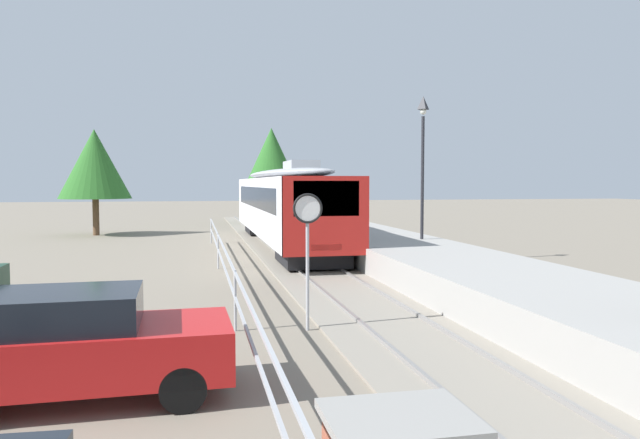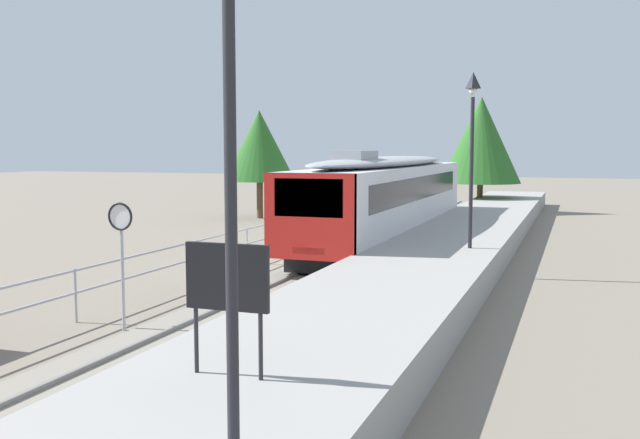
# 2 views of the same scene
# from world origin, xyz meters

# --- Properties ---
(ground_plane) EXTENTS (160.00, 160.00, 0.00)m
(ground_plane) POSITION_xyz_m (-3.00, 22.00, 0.00)
(ground_plane) COLOR slate
(track_rails) EXTENTS (3.20, 60.00, 0.14)m
(track_rails) POSITION_xyz_m (0.00, 22.00, 0.03)
(track_rails) COLOR gray
(track_rails) RESTS_ON ground
(commuter_train) EXTENTS (2.82, 18.39, 3.74)m
(commuter_train) POSITION_xyz_m (0.00, 27.34, 2.14)
(commuter_train) COLOR silver
(commuter_train) RESTS_ON track_rails
(station_platform) EXTENTS (3.90, 60.00, 0.90)m
(station_platform) POSITION_xyz_m (3.25, 22.00, 0.45)
(station_platform) COLOR #999691
(station_platform) RESTS_ON ground
(platform_lamp_near_end) EXTENTS (0.34, 0.34, 5.35)m
(platform_lamp_near_end) POSITION_xyz_m (4.29, 4.81, 4.62)
(platform_lamp_near_end) COLOR #232328
(platform_lamp_near_end) RESTS_ON station_platform
(platform_lamp_mid_platform) EXTENTS (0.34, 0.34, 5.35)m
(platform_lamp_mid_platform) POSITION_xyz_m (4.29, 20.96, 4.62)
(platform_lamp_mid_platform) COLOR #232328
(platform_lamp_mid_platform) RESTS_ON station_platform
(platform_notice_board) EXTENTS (1.20, 0.08, 1.80)m
(platform_notice_board) POSITION_xyz_m (3.02, 7.18, 2.19)
(platform_notice_board) COLOR #232328
(platform_notice_board) RESTS_ON station_platform
(speed_limit_sign) EXTENTS (0.61, 0.10, 2.81)m
(speed_limit_sign) POSITION_xyz_m (-1.85, 11.74, 2.12)
(speed_limit_sign) COLOR #9EA0A5
(speed_limit_sign) RESTS_ON ground
(carpark_fence) EXTENTS (0.06, 36.06, 1.25)m
(carpark_fence) POSITION_xyz_m (-3.30, 12.00, 0.91)
(carpark_fence) COLOR #9EA0A5
(carpark_fence) RESTS_ON ground
(tree_behind_carpark) EXTENTS (4.07, 4.07, 6.12)m
(tree_behind_carpark) POSITION_xyz_m (-9.69, 36.09, 4.11)
(tree_behind_carpark) COLOR brown
(tree_behind_carpark) RESTS_ON ground
(tree_behind_station_far) EXTENTS (4.96, 4.96, 7.15)m
(tree_behind_station_far) POSITION_xyz_m (1.60, 44.36, 4.48)
(tree_behind_station_far) COLOR brown
(tree_behind_station_far) RESTS_ON ground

